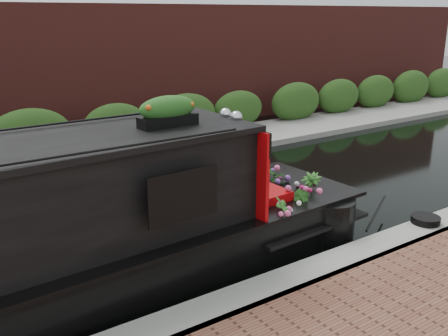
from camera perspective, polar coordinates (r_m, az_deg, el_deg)
ground at (r=9.13m, az=-12.56°, el=-7.18°), size 80.00×80.00×0.00m
near_bank_coping at (r=6.54m, az=-1.01°, el=-17.37°), size 40.00×0.60×0.50m
far_bank_path at (r=12.90m, az=-19.64°, el=-0.49°), size 40.00×2.40×0.34m
far_hedge at (r=13.75m, az=-20.63°, el=0.46°), size 40.00×1.10×2.80m
far_brick_wall at (r=15.73m, az=-22.54°, el=2.28°), size 40.00×1.00×8.00m
rope_fender at (r=9.56m, az=12.00°, el=-4.76°), size 0.38×0.42×0.38m
coiled_mooring_rope at (r=9.32m, az=22.04°, el=-5.49°), size 0.49×0.49×0.12m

